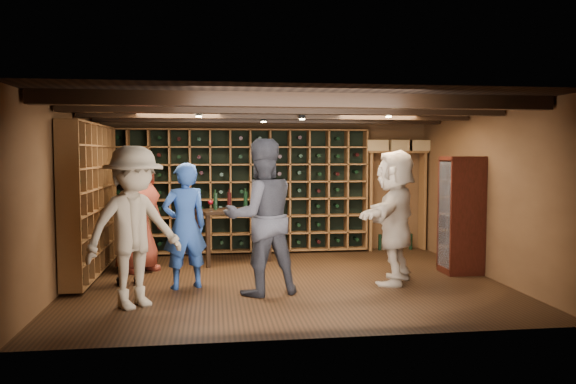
{
  "coord_description": "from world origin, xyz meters",
  "views": [
    {
      "loc": [
        -1.01,
        -7.85,
        1.83
      ],
      "look_at": [
        0.06,
        0.2,
        1.27
      ],
      "focal_mm": 35.0,
      "sensor_mm": 36.0,
      "label": 1
    }
  ],
  "objects": [
    {
      "name": "display_cabinet",
      "position": [
        2.71,
        0.2,
        0.86
      ],
      "size": [
        0.55,
        0.5,
        1.75
      ],
      "color": "black",
      "rests_on": "ground"
    },
    {
      "name": "man_grey_suit",
      "position": [
        -0.4,
        -0.67,
        1.01
      ],
      "size": [
        1.14,
        0.98,
        2.01
      ],
      "primitive_type": "imported",
      "rotation": [
        0.0,
        0.0,
        3.39
      ],
      "color": "black",
      "rests_on": "ground"
    },
    {
      "name": "wine_rack_back",
      "position": [
        -0.52,
        2.33,
        1.15
      ],
      "size": [
        4.65,
        0.3,
        2.2
      ],
      "color": "brown",
      "rests_on": "ground"
    },
    {
      "name": "guest_red_floral",
      "position": [
        -2.16,
        0.97,
        0.94
      ],
      "size": [
        1.05,
        1.08,
        1.87
      ],
      "primitive_type": "imported",
      "rotation": [
        0.0,
        0.0,
        0.87
      ],
      "color": "maroon",
      "rests_on": "ground"
    },
    {
      "name": "guest_woman_black",
      "position": [
        -2.15,
        0.06,
        0.8
      ],
      "size": [
        0.99,
        0.57,
        1.6
      ],
      "primitive_type": "imported",
      "rotation": [
        0.0,
        0.0,
        3.34
      ],
      "color": "black",
      "rests_on": "ground"
    },
    {
      "name": "crate_shelf",
      "position": [
        2.41,
        2.32,
        1.57
      ],
      "size": [
        1.2,
        0.32,
        2.07
      ],
      "color": "brown",
      "rests_on": "ground"
    },
    {
      "name": "guest_beige",
      "position": [
        1.52,
        -0.28,
        0.94
      ],
      "size": [
        1.4,
        1.77,
        1.88
      ],
      "primitive_type": "imported",
      "rotation": [
        0.0,
        0.0,
        4.15
      ],
      "color": "tan",
      "rests_on": "ground"
    },
    {
      "name": "ground",
      "position": [
        0.0,
        0.0,
        0.0
      ],
      "size": [
        6.0,
        6.0,
        0.0
      ],
      "primitive_type": "plane",
      "color": "black",
      "rests_on": "ground"
    },
    {
      "name": "man_blue_shirt",
      "position": [
        -1.4,
        -0.22,
        0.85
      ],
      "size": [
        0.72,
        0.59,
        1.7
      ],
      "primitive_type": "imported",
      "rotation": [
        0.0,
        0.0,
        3.49
      ],
      "color": "navy",
      "rests_on": "ground"
    },
    {
      "name": "guest_khaki",
      "position": [
        -1.95,
        -1.1,
        0.96
      ],
      "size": [
        1.41,
        1.32,
        1.91
      ],
      "primitive_type": "imported",
      "rotation": [
        0.0,
        0.0,
        0.66
      ],
      "color": "#84735B",
      "rests_on": "ground"
    },
    {
      "name": "tasting_table",
      "position": [
        -0.69,
        1.53,
        0.79
      ],
      "size": [
        1.32,
        0.97,
        1.17
      ],
      "rotation": [
        0.0,
        0.0,
        0.36
      ],
      "color": "black",
      "rests_on": "ground"
    },
    {
      "name": "room_shell",
      "position": [
        0.0,
        0.05,
        2.42
      ],
      "size": [
        6.0,
        6.0,
        6.0
      ],
      "color": "brown",
      "rests_on": "ground"
    },
    {
      "name": "wine_rack_left",
      "position": [
        -2.83,
        0.82,
        1.15
      ],
      "size": [
        0.3,
        2.65,
        2.2
      ],
      "color": "brown",
      "rests_on": "ground"
    }
  ]
}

